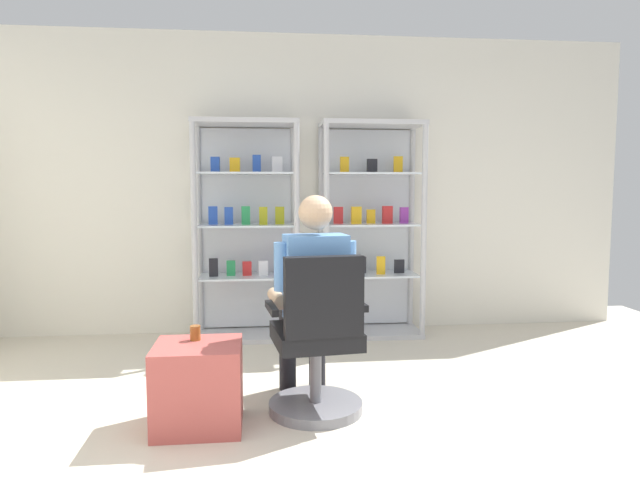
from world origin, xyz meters
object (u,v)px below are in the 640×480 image
object	(u,v)px
display_cabinet_left	(247,229)
seated_shopkeeper	(312,290)
office_chair	(318,349)
tea_glass	(195,333)
display_cabinet_right	(369,228)
storage_crate	(198,386)

from	to	relation	value
display_cabinet_left	seated_shopkeeper	bearing A→B (deg)	-75.76
seated_shopkeeper	office_chair	bearing A→B (deg)	-83.19
tea_glass	office_chair	bearing A→B (deg)	0.49
display_cabinet_right	tea_glass	bearing A→B (deg)	-126.72
office_chair	display_cabinet_right	bearing A→B (deg)	69.99
tea_glass	storage_crate	bearing A→B (deg)	-76.78
office_chair	storage_crate	distance (m)	0.70
display_cabinet_left	tea_glass	world-z (taller)	display_cabinet_left
display_cabinet_right	storage_crate	xyz separation A→B (m)	(-1.34, -1.90, -0.73)
seated_shopkeeper	storage_crate	size ratio (longest dim) A/B	2.70
display_cabinet_left	storage_crate	xyz separation A→B (m)	(-0.24, -1.90, -0.73)
office_chair	seated_shopkeeper	distance (m)	0.36
display_cabinet_left	seated_shopkeeper	xyz separation A→B (m)	(0.42, -1.65, -0.25)
storage_crate	office_chair	bearing A→B (deg)	7.67
display_cabinet_right	office_chair	bearing A→B (deg)	-110.01
office_chair	seated_shopkeeper	xyz separation A→B (m)	(-0.02, 0.16, 0.32)
office_chair	storage_crate	bearing A→B (deg)	-172.33
display_cabinet_right	seated_shopkeeper	bearing A→B (deg)	-112.37
display_cabinet_left	office_chair	xyz separation A→B (m)	(0.44, -1.81, -0.57)
storage_crate	display_cabinet_left	bearing A→B (deg)	82.86
display_cabinet_right	tea_glass	world-z (taller)	display_cabinet_right
display_cabinet_left	display_cabinet_right	bearing A→B (deg)	0.01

